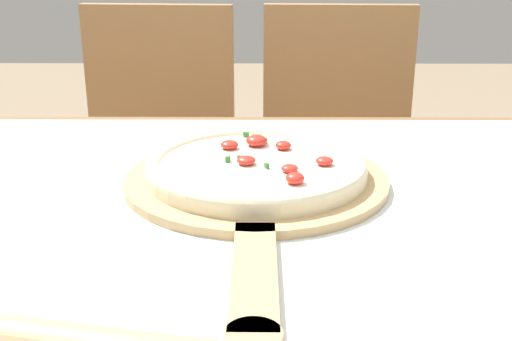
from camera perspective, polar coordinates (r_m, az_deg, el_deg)
name	(u,v)px	position (r m, az deg, el deg)	size (l,w,h in m)	color
dining_table	(235,283)	(0.83, -1.90, -9.99)	(1.47, 0.94, 0.73)	brown
towel_cloth	(234,215)	(0.79, -1.98, -3.94)	(1.39, 0.86, 0.00)	silver
pizza_peel	(256,186)	(0.86, 0.00, -1.39)	(0.36, 0.58, 0.01)	tan
pizza	(256,166)	(0.87, 0.03, 0.36)	(0.30, 0.30, 0.03)	beige
chair_left	(156,160)	(1.64, -8.91, 0.91)	(0.43, 0.43, 0.90)	#A37547
chair_right	(337,161)	(1.63, 7.20, 0.88)	(0.42, 0.42, 0.90)	#A37547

